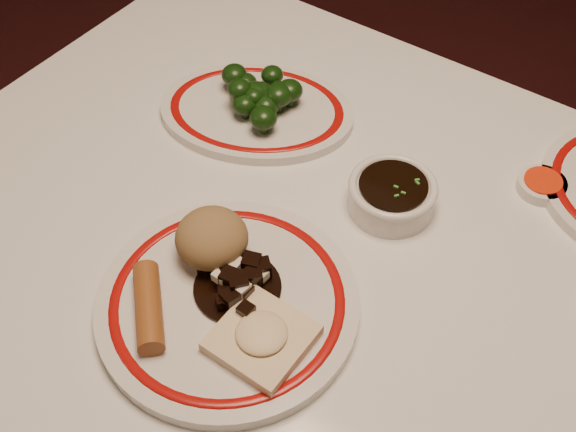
# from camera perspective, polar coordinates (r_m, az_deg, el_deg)

# --- Properties ---
(dining_table) EXTENTS (1.20, 0.90, 0.75)m
(dining_table) POSITION_cam_1_polar(r_m,az_deg,el_deg) (0.95, 3.70, -7.68)
(dining_table) COLOR white
(dining_table) RESTS_ON ground
(main_plate) EXTENTS (0.36, 0.36, 0.02)m
(main_plate) POSITION_cam_1_polar(r_m,az_deg,el_deg) (0.83, -4.78, -6.90)
(main_plate) COLOR silver
(main_plate) RESTS_ON dining_table
(rice_mound) EXTENTS (0.09, 0.09, 0.06)m
(rice_mound) POSITION_cam_1_polar(r_m,az_deg,el_deg) (0.84, -6.05, -1.74)
(rice_mound) COLOR olive
(rice_mound) RESTS_ON main_plate
(spring_roll) EXTENTS (0.10, 0.10, 0.03)m
(spring_roll) POSITION_cam_1_polar(r_m,az_deg,el_deg) (0.82, -10.97, -7.05)
(spring_roll) COLOR #965524
(spring_roll) RESTS_ON main_plate
(fried_wonton) EXTENTS (0.10, 0.10, 0.03)m
(fried_wonton) POSITION_cam_1_polar(r_m,az_deg,el_deg) (0.79, -2.08, -9.53)
(fried_wonton) COLOR beige
(fried_wonton) RESTS_ON main_plate
(stirfry_heap) EXTENTS (0.11, 0.10, 0.03)m
(stirfry_heap) POSITION_cam_1_polar(r_m,az_deg,el_deg) (0.83, -4.07, -5.22)
(stirfry_heap) COLOR black
(stirfry_heap) RESTS_ON main_plate
(broccoli_plate) EXTENTS (0.34, 0.32, 0.02)m
(broccoli_plate) POSITION_cam_1_polar(r_m,az_deg,el_deg) (1.06, -2.50, 8.28)
(broccoli_plate) COLOR silver
(broccoli_plate) RESTS_ON dining_table
(broccoli_pile) EXTENTS (0.13, 0.12, 0.05)m
(broccoli_pile) POSITION_cam_1_polar(r_m,az_deg,el_deg) (1.04, -2.30, 9.47)
(broccoli_pile) COLOR #23471C
(broccoli_pile) RESTS_ON broccoli_plate
(soy_bowl) EXTENTS (0.11, 0.11, 0.04)m
(soy_bowl) POSITION_cam_1_polar(r_m,az_deg,el_deg) (0.93, 8.20, 1.57)
(soy_bowl) COLOR silver
(soy_bowl) RESTS_ON dining_table
(sweet_sour_dish) EXTENTS (0.06, 0.06, 0.02)m
(sweet_sour_dish) POSITION_cam_1_polar(r_m,az_deg,el_deg) (1.01, 19.41, 2.33)
(sweet_sour_dish) COLOR silver
(sweet_sour_dish) RESTS_ON dining_table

